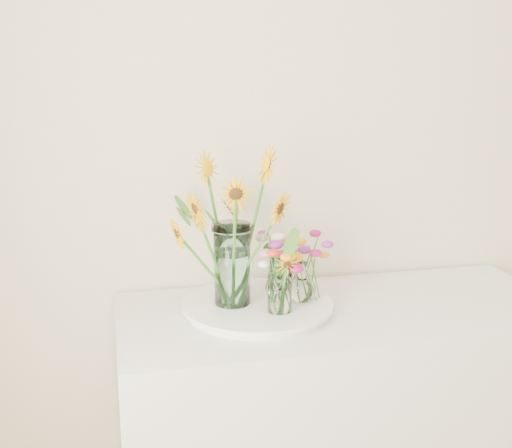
% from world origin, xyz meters
% --- Properties ---
extents(counter, '(1.40, 0.60, 0.90)m').
position_xyz_m(counter, '(-0.48, 1.93, 0.45)').
color(counter, white).
rests_on(counter, ground_plane).
extents(tray, '(0.44, 0.44, 0.02)m').
position_xyz_m(tray, '(-0.75, 1.96, 0.91)').
color(tray, white).
rests_on(tray, counter).
extents(mason_jar, '(0.14, 0.14, 0.26)m').
position_xyz_m(mason_jar, '(-0.83, 1.97, 1.05)').
color(mason_jar, '#A9D8D2').
rests_on(mason_jar, tray).
extents(sunflower_bouquet, '(0.89, 0.89, 0.49)m').
position_xyz_m(sunflower_bouquet, '(-0.83, 1.97, 1.17)').
color(sunflower_bouquet, '#FEB705').
rests_on(sunflower_bouquet, tray).
extents(small_vase_a, '(0.08, 0.08, 0.12)m').
position_xyz_m(small_vase_a, '(-0.70, 1.88, 0.99)').
color(small_vase_a, white).
rests_on(small_vase_a, tray).
extents(wildflower_posy_a, '(0.18, 0.18, 0.21)m').
position_xyz_m(wildflower_posy_a, '(-0.70, 1.88, 1.03)').
color(wildflower_posy_a, orange).
rests_on(wildflower_posy_a, tray).
extents(small_vase_b, '(0.11, 0.11, 0.13)m').
position_xyz_m(small_vase_b, '(-0.61, 1.96, 0.99)').
color(small_vase_b, white).
rests_on(small_vase_b, tray).
extents(wildflower_posy_b, '(0.22, 0.22, 0.22)m').
position_xyz_m(wildflower_posy_b, '(-0.61, 1.96, 1.03)').
color(wildflower_posy_b, orange).
rests_on(wildflower_posy_b, tray).
extents(small_vase_c, '(0.07, 0.07, 0.11)m').
position_xyz_m(small_vase_c, '(-0.65, 2.06, 0.98)').
color(small_vase_c, white).
rests_on(small_vase_c, tray).
extents(wildflower_posy_c, '(0.18, 0.18, 0.20)m').
position_xyz_m(wildflower_posy_c, '(-0.65, 2.06, 1.03)').
color(wildflower_posy_c, orange).
rests_on(wildflower_posy_c, tray).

